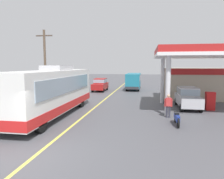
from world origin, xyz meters
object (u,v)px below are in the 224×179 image
at_px(car_trailing_behind_bus, 100,84).
at_px(motorcycle_parked_forecourt, 177,118).
at_px(coach_bus_main, 52,92).
at_px(car_at_pump, 188,96).
at_px(minibus_opposing_lane, 134,80).
at_px(pedestrian_near_pump, 168,105).

bearing_deg(car_trailing_behind_bus, motorcycle_parked_forecourt, -62.56).
relative_size(coach_bus_main, car_at_pump, 2.63).
xyz_separation_m(coach_bus_main, minibus_opposing_lane, (4.81, 17.89, -0.25)).
xyz_separation_m(car_at_pump, car_trailing_behind_bus, (-10.16, 10.76, 0.00)).
bearing_deg(coach_bus_main, minibus_opposing_lane, 74.94).
xyz_separation_m(minibus_opposing_lane, motorcycle_parked_forecourt, (3.87, -19.03, -1.03)).
bearing_deg(pedestrian_near_pump, coach_bus_main, -174.94).
height_order(car_at_pump, car_trailing_behind_bus, same).
height_order(motorcycle_parked_forecourt, car_trailing_behind_bus, car_trailing_behind_bus).
distance_m(motorcycle_parked_forecourt, car_trailing_behind_bus, 18.46).
bearing_deg(coach_bus_main, car_trailing_behind_bus, 89.32).
relative_size(minibus_opposing_lane, car_trailing_behind_bus, 1.46).
bearing_deg(car_at_pump, coach_bus_main, -156.58).
bearing_deg(motorcycle_parked_forecourt, pedestrian_near_pump, 100.34).
bearing_deg(car_trailing_behind_bus, minibus_opposing_lane, 29.77).
distance_m(coach_bus_main, car_at_pump, 11.29).
bearing_deg(coach_bus_main, car_at_pump, 23.42).
distance_m(minibus_opposing_lane, motorcycle_parked_forecourt, 19.45).
height_order(minibus_opposing_lane, pedestrian_near_pump, minibus_opposing_lane).
relative_size(coach_bus_main, pedestrian_near_pump, 6.65).
distance_m(pedestrian_near_pump, car_trailing_behind_bus, 16.64).
xyz_separation_m(minibus_opposing_lane, car_trailing_behind_bus, (-4.63, -2.65, -0.46)).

